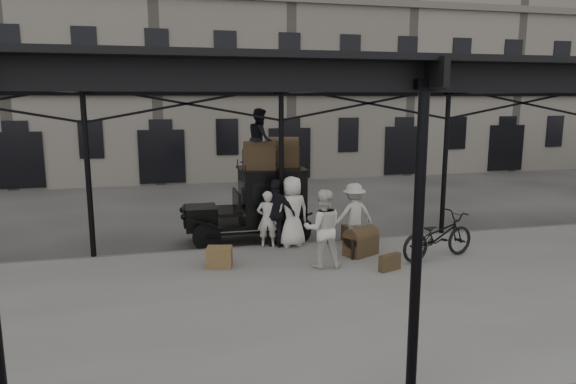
{
  "coord_description": "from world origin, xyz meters",
  "views": [
    {
      "loc": [
        -3.14,
        -11.61,
        4.18
      ],
      "look_at": [
        0.09,
        1.6,
        1.7
      ],
      "focal_mm": 32.0,
      "sensor_mm": 36.0,
      "label": 1
    }
  ],
  "objects_px": {
    "steamer_trunk_platform": "(361,243)",
    "bicycle": "(438,236)",
    "taxi": "(261,201)",
    "porter_left": "(267,219)",
    "porter_official": "(276,213)",
    "steamer_trunk_roof_near": "(260,158)"
  },
  "relations": [
    {
      "from": "porter_left",
      "to": "porter_official",
      "type": "xyz_separation_m",
      "value": [
        0.25,
        -0.0,
        0.15
      ]
    },
    {
      "from": "porter_left",
      "to": "steamer_trunk_platform",
      "type": "bearing_deg",
      "value": 160.7
    },
    {
      "from": "porter_official",
      "to": "steamer_trunk_roof_near",
      "type": "height_order",
      "value": "steamer_trunk_roof_near"
    },
    {
      "from": "taxi",
      "to": "bicycle",
      "type": "bearing_deg",
      "value": -39.77
    },
    {
      "from": "taxi",
      "to": "steamer_trunk_platform",
      "type": "xyz_separation_m",
      "value": [
        2.16,
        -2.52,
        -0.74
      ]
    },
    {
      "from": "porter_left",
      "to": "steamer_trunk_platform",
      "type": "relative_size",
      "value": 1.84
    },
    {
      "from": "taxi",
      "to": "bicycle",
      "type": "xyz_separation_m",
      "value": [
        3.94,
        -3.28,
        -0.46
      ]
    },
    {
      "from": "porter_official",
      "to": "steamer_trunk_roof_near",
      "type": "xyz_separation_m",
      "value": [
        -0.27,
        0.97,
        1.43
      ]
    },
    {
      "from": "porter_left",
      "to": "steamer_trunk_roof_near",
      "type": "distance_m",
      "value": 1.85
    },
    {
      "from": "bicycle",
      "to": "steamer_trunk_platform",
      "type": "relative_size",
      "value": 2.65
    },
    {
      "from": "porter_left",
      "to": "steamer_trunk_platform",
      "type": "xyz_separation_m",
      "value": [
        2.22,
        -1.3,
        -0.47
      ]
    },
    {
      "from": "porter_official",
      "to": "steamer_trunk_platform",
      "type": "bearing_deg",
      "value": -177.12
    },
    {
      "from": "taxi",
      "to": "bicycle",
      "type": "relative_size",
      "value": 1.61
    },
    {
      "from": "bicycle",
      "to": "steamer_trunk_platform",
      "type": "distance_m",
      "value": 1.96
    },
    {
      "from": "porter_official",
      "to": "bicycle",
      "type": "relative_size",
      "value": 0.83
    },
    {
      "from": "porter_official",
      "to": "porter_left",
      "type": "bearing_deg",
      "value": 36.26
    },
    {
      "from": "taxi",
      "to": "bicycle",
      "type": "distance_m",
      "value": 5.15
    },
    {
      "from": "porter_left",
      "to": "steamer_trunk_roof_near",
      "type": "bearing_deg",
      "value": -78.09
    },
    {
      "from": "bicycle",
      "to": "steamer_trunk_roof_near",
      "type": "bearing_deg",
      "value": 38.89
    },
    {
      "from": "porter_left",
      "to": "steamer_trunk_platform",
      "type": "distance_m",
      "value": 2.62
    },
    {
      "from": "steamer_trunk_platform",
      "to": "bicycle",
      "type": "bearing_deg",
      "value": -49.46
    },
    {
      "from": "steamer_trunk_roof_near",
      "to": "steamer_trunk_platform",
      "type": "relative_size",
      "value": 1.07
    }
  ]
}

